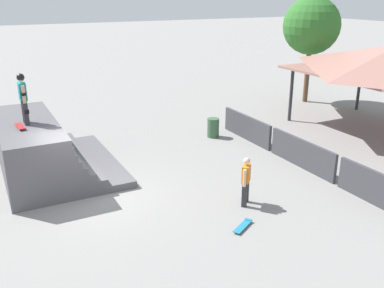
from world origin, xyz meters
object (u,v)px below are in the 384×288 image
Objects in this scene: skater_on_deck at (23,95)px; skateboard_on_ground at (243,226)px; trash_bin at (213,128)px; skateboard_on_deck at (20,126)px; bystander_walking at (246,179)px; tree_beside_pavilion at (311,26)px.

skateboard_on_ground is at bearing 36.49° from skater_on_deck.
skateboard_on_deck is at bearing -79.79° from trash_bin.
skater_on_deck is at bearing 96.25° from skateboard_on_ground.
trash_bin is at bearing 23.35° from bystander_walking.
skateboard_on_deck is 7.75m from skateboard_on_ground.
tree_beside_pavilion is at bearing 104.38° from skater_on_deck.
skater_on_deck is 16.49m from tree_beside_pavilion.
trash_bin is at bearing 35.46° from skateboard_on_ground.
skater_on_deck is at bearing -75.15° from tree_beside_pavilion.
skateboard_on_ground is at bearing -23.82° from trash_bin.
tree_beside_pavilion is at bearing 101.04° from skateboard_on_deck.
skateboard_on_deck is 0.55× the size of bystander_walking.
tree_beside_pavilion is (-4.21, 15.88, 1.37)m from skater_on_deck.
bystander_walking is 1.83× the size of skateboard_on_ground.
tree_beside_pavilion is (-9.23, 10.45, 3.47)m from bystander_walking.
skateboard_on_ground is 7.83m from trash_bin.
trash_bin is (-1.44, 8.02, -1.60)m from skateboard_on_deck.
trash_bin reaches higher than skateboard_on_ground.
bystander_walking is at bearing 46.10° from skateboard_on_deck.
skateboard_on_deck is (0.44, -0.24, -0.91)m from skater_on_deck.
skater_on_deck reaches higher than skateboard_on_deck.
skateboard_on_ground is at bearing -47.40° from tree_beside_pavilion.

